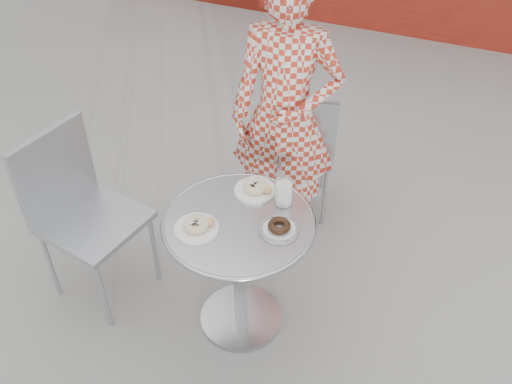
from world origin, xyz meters
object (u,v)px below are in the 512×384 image
at_px(chair_far, 296,171).
at_px(seated_person, 285,117).
at_px(bistro_table, 239,248).
at_px(plate_near, 197,226).
at_px(plate_checker, 279,228).
at_px(milk_cup, 284,193).
at_px(plate_far, 256,188).
at_px(chair_left, 99,248).

distance_m(chair_far, seated_person, 0.56).
bearing_deg(bistro_table, plate_near, -140.02).
relative_size(plate_checker, milk_cup, 1.32).
height_order(plate_far, milk_cup, milk_cup).
bearing_deg(seated_person, plate_checker, -80.23).
distance_m(chair_far, plate_far, 0.83).
relative_size(bistro_table, milk_cup, 5.31).
distance_m(bistro_table, plate_near, 0.25).
xyz_separation_m(seated_person, plate_far, (0.04, -0.48, -0.08)).
distance_m(seated_person, plate_far, 0.49).
bearing_deg(plate_near, bistro_table, 39.98).
relative_size(bistro_table, plate_checker, 4.02).
bearing_deg(plate_far, chair_left, -159.58).
height_order(chair_far, plate_far, chair_far).
bearing_deg(milk_cup, seated_person, 109.98).
relative_size(chair_far, seated_person, 0.54).
bearing_deg(seated_person, milk_cup, -79.07).
relative_size(bistro_table, chair_left, 0.75).
xyz_separation_m(chair_left, plate_far, (0.73, 0.27, 0.41)).
height_order(plate_far, plate_checker, plate_far).
bearing_deg(plate_checker, milk_cup, 105.21).
xyz_separation_m(chair_far, chair_left, (-0.68, -0.98, 0.02)).
relative_size(chair_far, plate_near, 4.47).
bearing_deg(plate_checker, plate_far, 134.10).
xyz_separation_m(chair_left, plate_checker, (0.92, 0.08, 0.41)).
relative_size(bistro_table, chair_far, 0.81).
relative_size(chair_left, plate_checker, 5.34).
relative_size(chair_left, seated_person, 0.58).
relative_size(bistro_table, plate_far, 3.61).
bearing_deg(plate_far, plate_near, -111.84).
distance_m(chair_far, milk_cup, 0.89).
bearing_deg(chair_left, milk_cup, -64.28).
height_order(plate_near, milk_cup, milk_cup).
height_order(chair_far, seated_person, seated_person).
relative_size(chair_far, plate_far, 4.48).
xyz_separation_m(bistro_table, milk_cup, (0.13, 0.18, 0.22)).
bearing_deg(chair_left, bistro_table, -74.83).
bearing_deg(plate_far, bistro_table, -87.62).
bearing_deg(chair_far, seated_person, 72.34).
bearing_deg(chair_left, seated_person, -32.35).
bearing_deg(plate_near, milk_cup, 47.43).
bearing_deg(bistro_table, chair_left, -174.78).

